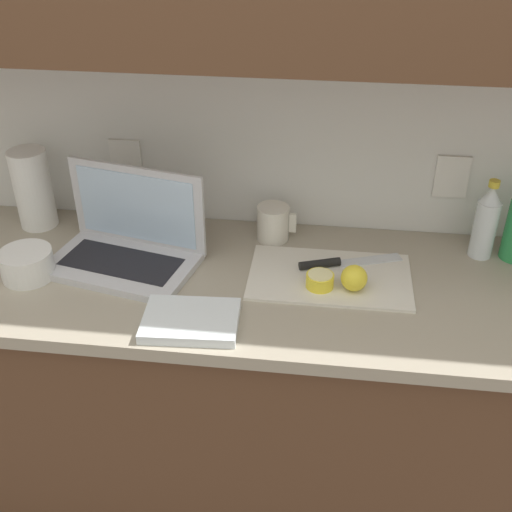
# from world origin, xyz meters

# --- Properties ---
(ground_plane) EXTENTS (12.00, 12.00, 0.00)m
(ground_plane) POSITION_xyz_m (0.00, 0.00, 0.00)
(ground_plane) COLOR #564C47
(ground_plane) RESTS_ON ground
(counter_unit) EXTENTS (2.20, 0.60, 0.89)m
(counter_unit) POSITION_xyz_m (-0.02, 0.00, 0.46)
(counter_unit) COLOR brown
(counter_unit) RESTS_ON ground_plane
(laptop) EXTENTS (0.42, 0.31, 0.24)m
(laptop) POSITION_xyz_m (-0.21, 0.05, 0.95)
(laptop) COLOR silver
(laptop) RESTS_ON counter_unit
(cutting_board) EXTENTS (0.41, 0.25, 0.01)m
(cutting_board) POSITION_xyz_m (0.32, 0.03, 0.90)
(cutting_board) COLOR silver
(cutting_board) RESTS_ON counter_unit
(knife) EXTENTS (0.27, 0.12, 0.02)m
(knife) POSITION_xyz_m (0.33, 0.08, 0.91)
(knife) COLOR silver
(knife) RESTS_ON cutting_board
(lemon_half_cut) EXTENTS (0.07, 0.07, 0.04)m
(lemon_half_cut) POSITION_xyz_m (0.30, -0.02, 0.92)
(lemon_half_cut) COLOR yellow
(lemon_half_cut) RESTS_ON cutting_board
(lemon_whole_beside) EXTENTS (0.07, 0.07, 0.07)m
(lemon_whole_beside) POSITION_xyz_m (0.38, -0.02, 0.93)
(lemon_whole_beside) COLOR yellow
(lemon_whole_beside) RESTS_ON cutting_board
(bottle_green_soda) EXTENTS (0.06, 0.06, 0.22)m
(bottle_green_soda) POSITION_xyz_m (0.72, 0.19, 0.99)
(bottle_green_soda) COLOR silver
(bottle_green_soda) RESTS_ON counter_unit
(measuring_cup) EXTENTS (0.11, 0.09, 0.10)m
(measuring_cup) POSITION_xyz_m (0.16, 0.21, 0.94)
(measuring_cup) COLOR silver
(measuring_cup) RESTS_ON counter_unit
(bowl_white) EXTENTS (0.13, 0.13, 0.07)m
(bowl_white) POSITION_xyz_m (-0.45, -0.06, 0.93)
(bowl_white) COLOR white
(bowl_white) RESTS_ON counter_unit
(paper_towel_roll) EXTENTS (0.11, 0.11, 0.23)m
(paper_towel_roll) POSITION_xyz_m (-0.53, 0.21, 1.01)
(paper_towel_roll) COLOR white
(paper_towel_roll) RESTS_ON counter_unit
(dish_towel) EXTENTS (0.23, 0.17, 0.02)m
(dish_towel) POSITION_xyz_m (0.01, -0.20, 0.91)
(dish_towel) COLOR white
(dish_towel) RESTS_ON counter_unit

